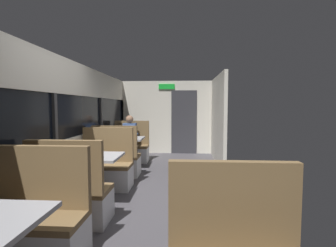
{
  "coord_description": "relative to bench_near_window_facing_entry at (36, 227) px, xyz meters",
  "views": [
    {
      "loc": [
        0.53,
        -3.6,
        1.5
      ],
      "look_at": [
        0.09,
        3.36,
        1.01
      ],
      "focal_mm": 26.2,
      "sensor_mm": 36.0,
      "label": 1
    }
  ],
  "objects": [
    {
      "name": "dining_table_far_window",
      "position": [
        0.0,
        3.6,
        0.31
      ],
      "size": [
        0.9,
        0.7,
        0.74
      ],
      "color": "#9E9EA3",
      "rests_on": "ground_plane"
    },
    {
      "name": "carriage_window_panel_left",
      "position": [
        -0.56,
        1.39,
        0.78
      ],
      "size": [
        0.09,
        8.48,
        2.3
      ],
      "color": "beige",
      "rests_on": "ground_plane"
    },
    {
      "name": "carriage_aisle_panel_right",
      "position": [
        2.34,
        4.39,
        0.82
      ],
      "size": [
        0.08,
        2.4,
        2.3
      ],
      "primitive_type": "cube",
      "color": "beige",
      "rests_on": "ground_plane"
    },
    {
      "name": "ground_plane",
      "position": [
        0.89,
        1.39,
        -0.34
      ],
      "size": [
        3.3,
        9.2,
        0.02
      ],
      "primitive_type": "cube",
      "color": "#423F44"
    },
    {
      "name": "bench_mid_window_facing_entry",
      "position": [
        0.0,
        2.15,
        0.0
      ],
      "size": [
        0.95,
        0.5,
        1.1
      ],
      "color": "silver",
      "rests_on": "ground_plane"
    },
    {
      "name": "seated_passenger",
      "position": [
        0.0,
        4.23,
        0.21
      ],
      "size": [
        0.47,
        0.55,
        1.26
      ],
      "color": "#26262D",
      "rests_on": "ground_plane"
    },
    {
      "name": "dining_table_mid_window",
      "position": [
        0.0,
        1.45,
        0.31
      ],
      "size": [
        0.9,
        0.7,
        0.74
      ],
      "color": "#9E9EA3",
      "rests_on": "ground_plane"
    },
    {
      "name": "bench_mid_window_facing_end",
      "position": [
        0.0,
        0.75,
        0.0
      ],
      "size": [
        0.95,
        0.5,
        1.1
      ],
      "color": "silver",
      "rests_on": "ground_plane"
    },
    {
      "name": "bench_near_window_facing_entry",
      "position": [
        0.0,
        0.0,
        0.0
      ],
      "size": [
        0.95,
        0.5,
        1.1
      ],
      "color": "silver",
      "rests_on": "ground_plane"
    },
    {
      "name": "bench_far_window_facing_entry",
      "position": [
        0.0,
        4.3,
        0.0
      ],
      "size": [
        0.95,
        0.5,
        1.1
      ],
      "color": "silver",
      "rests_on": "ground_plane"
    },
    {
      "name": "carriage_end_bulkhead",
      "position": [
        0.95,
        5.59,
        0.81
      ],
      "size": [
        2.9,
        0.11,
        2.3
      ],
      "color": "beige",
      "rests_on": "ground_plane"
    },
    {
      "name": "bench_far_window_facing_end",
      "position": [
        0.0,
        2.9,
        0.0
      ],
      "size": [
        0.95,
        0.5,
        1.1
      ],
      "color": "silver",
      "rests_on": "ground_plane"
    }
  ]
}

